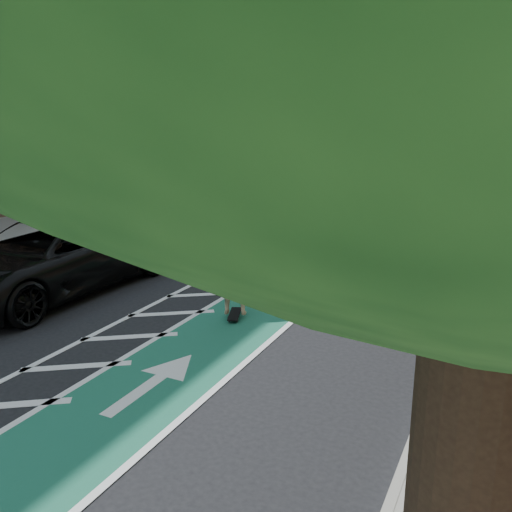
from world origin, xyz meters
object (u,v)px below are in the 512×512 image
Objects in this scene: skateboarder at (234,269)px; suv_far at (225,210)px; suv_near at (49,256)px; barrel_a at (157,237)px.

skateboarder is 8.28m from suv_far.
suv_near reaches higher than barrel_a.
suv_near reaches higher than suv_far.
skateboarder reaches higher than barrel_a.
barrel_a is at bearing -61.14° from skateboarder.
skateboarder is 0.30× the size of suv_near.
suv_far is at bearing -80.66° from skateboarder.
skateboarder reaches higher than suv_near.
suv_far is at bearing 87.73° from suv_near.
skateboarder is at bearing -39.75° from barrel_a.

